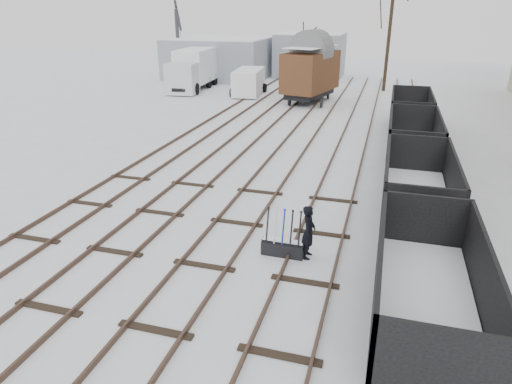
% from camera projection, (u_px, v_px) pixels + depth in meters
% --- Properties ---
extents(ground, '(120.00, 120.00, 0.00)m').
position_uv_depth(ground, '(204.00, 267.00, 13.41)').
color(ground, white).
rests_on(ground, ground).
extents(tracks, '(13.90, 52.00, 0.16)m').
position_uv_depth(tracks, '(297.00, 142.00, 25.54)').
color(tracks, black).
rests_on(tracks, ground).
extents(shed_left, '(10.00, 8.00, 4.10)m').
position_uv_depth(shed_left, '(219.00, 58.00, 48.01)').
color(shed_left, '#949CA7').
rests_on(shed_left, ground).
extents(shed_right, '(7.00, 6.00, 4.50)m').
position_uv_depth(shed_right, '(310.00, 55.00, 49.16)').
color(shed_right, '#949CA7').
rests_on(shed_right, ground).
extents(ground_frame, '(1.31, 0.45, 1.49)m').
position_uv_depth(ground_frame, '(283.00, 247.00, 13.94)').
color(ground_frame, black).
rests_on(ground_frame, ground).
extents(worker, '(0.41, 0.62, 1.69)m').
position_uv_depth(worker, '(309.00, 232.00, 13.62)').
color(worker, black).
rests_on(worker, ground).
extents(freight_wagon_a, '(2.32, 5.81, 2.37)m').
position_uv_depth(freight_wagon_a, '(426.00, 302.00, 10.31)').
color(freight_wagon_a, black).
rests_on(freight_wagon_a, ground).
extents(freight_wagon_b, '(2.32, 5.81, 2.37)m').
position_uv_depth(freight_wagon_b, '(417.00, 197.00, 16.00)').
color(freight_wagon_b, black).
rests_on(freight_wagon_b, ground).
extents(freight_wagon_c, '(2.32, 5.81, 2.37)m').
position_uv_depth(freight_wagon_c, '(412.00, 147.00, 21.68)').
color(freight_wagon_c, black).
rests_on(freight_wagon_c, ground).
extents(freight_wagon_d, '(2.32, 5.81, 2.37)m').
position_uv_depth(freight_wagon_d, '(410.00, 118.00, 27.37)').
color(freight_wagon_d, black).
rests_on(freight_wagon_d, ground).
extents(box_van_wagon, '(4.22, 6.15, 4.28)m').
position_uv_depth(box_van_wagon, '(311.00, 70.00, 35.43)').
color(box_van_wagon, black).
rests_on(box_van_wagon, ground).
extents(lorry, '(2.96, 7.90, 3.52)m').
position_uv_depth(lorry, '(193.00, 69.00, 41.32)').
color(lorry, black).
rests_on(lorry, ground).
extents(panel_van, '(2.66, 5.08, 2.15)m').
position_uv_depth(panel_van, '(249.00, 82.00, 39.11)').
color(panel_van, white).
rests_on(panel_van, ground).
extents(crane, '(1.97, 4.64, 7.77)m').
position_uv_depth(crane, '(180.00, 58.00, 48.06)').
color(crane, '#323137').
rests_on(crane, ground).
extents(tree_far_left, '(0.30, 0.30, 4.62)m').
position_uv_depth(tree_far_left, '(311.00, 62.00, 42.32)').
color(tree_far_left, black).
rests_on(tree_far_left, ground).
extents(tree_far_right, '(0.30, 0.30, 9.32)m').
position_uv_depth(tree_far_right, '(389.00, 37.00, 39.65)').
color(tree_far_right, black).
rests_on(tree_far_right, ground).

